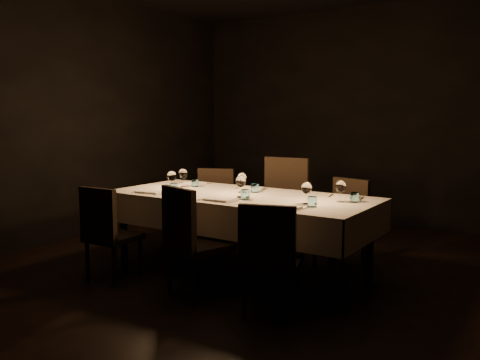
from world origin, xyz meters
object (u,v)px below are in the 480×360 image
Objects in this scene: chair_near_left at (107,229)px; chair_far_right at (345,218)px; chair_near_right at (270,254)px; chair_near_center at (190,237)px; chair_far_center at (281,203)px; dining_table at (240,202)px; chair_far_left at (214,203)px.

chair_far_right is at bearing -135.95° from chair_near_left.
chair_far_right reaches higher than chair_near_left.
chair_near_center is at bearing -18.82° from chair_near_right.
chair_far_center reaches higher than chair_near_left.
chair_near_right reaches higher than dining_table.
chair_near_right is (1.66, 0.07, 0.00)m from chair_near_left.
chair_near_left is at bearing -15.26° from chair_near_right.
chair_far_center is at bearing -17.64° from chair_far_left.
chair_near_left is at bearing -120.41° from chair_far_right.
chair_far_right is at bearing -105.81° from chair_near_right.
chair_far_center is at bearing -81.60° from chair_near_right.
chair_far_right is (1.61, 1.65, 0.00)m from chair_near_left.
chair_near_left and chair_near_right have the same top height.
chair_far_center is at bearing -72.13° from chair_near_center.
chair_far_center is (0.00, 1.54, 0.06)m from chair_near_center.
chair_near_right is 1.00× the size of chair_far_right.
dining_table is 1.12m from chair_far_left.
chair_far_left reaches higher than chair_near_right.
chair_far_center is at bearing -120.66° from chair_near_left.
dining_table is 0.79m from chair_near_center.
chair_near_center is at bearing -94.70° from chair_far_center.
chair_near_center is at bearing -100.51° from chair_far_right.
chair_far_center reaches higher than chair_near_right.
chair_far_left reaches higher than chair_near_left.
chair_near_center reaches higher than chair_near_right.
chair_far_left is 1.57m from chair_far_right.
chair_near_center is 1.04× the size of chair_far_left.
chair_near_center is (0.90, 0.08, 0.03)m from chair_near_left.
chair_far_left is at bearing -60.54° from chair_near_right.
dining_table is 2.90× the size of chair_near_right.
chair_near_right is (0.78, -0.79, -0.20)m from dining_table.
chair_far_left reaches higher than chair_far_right.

